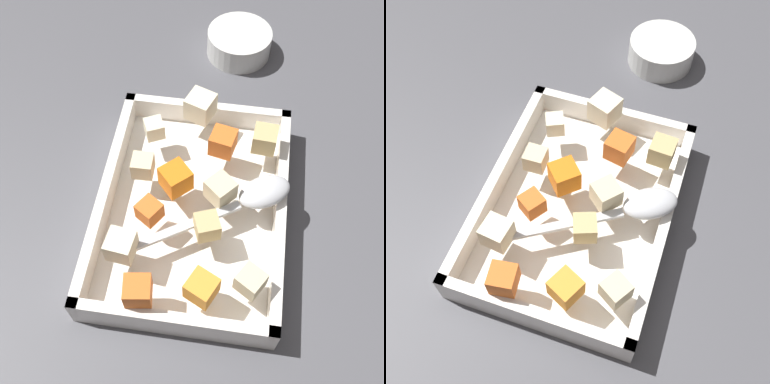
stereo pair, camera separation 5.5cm
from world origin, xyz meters
TOP-DOWN VIEW (x-y plane):
  - ground_plane at (0.00, 0.00)m, footprint 4.00×4.00m
  - baking_dish at (0.01, 0.02)m, footprint 0.30×0.22m
  - carrot_chunk_mid_right at (0.08, -0.01)m, footprint 0.03×0.03m
  - carrot_chunk_heap_side at (0.02, 0.04)m, footprint 0.04×0.04m
  - carrot_chunk_mid_left at (-0.12, 0.05)m, footprint 0.03×0.03m
  - carrot_chunk_heap_top at (-0.11, -0.01)m, footprint 0.04×0.04m
  - carrot_chunk_near_right at (-0.03, 0.06)m, footprint 0.03×0.03m
  - potato_chunk_far_right at (-0.09, -0.06)m, footprint 0.04×0.04m
  - potato_chunk_near_spoon at (0.01, -0.02)m, footprint 0.04×0.04m
  - potato_chunk_corner_nw at (0.09, -0.06)m, footprint 0.03×0.03m
  - potato_chunk_corner_sw at (0.09, 0.08)m, footprint 0.03×0.03m
  - potato_chunk_corner_ne at (0.13, 0.02)m, footprint 0.04×0.04m
  - potato_chunk_under_handle at (-0.04, -0.01)m, footprint 0.03×0.03m
  - potato_chunk_far_left at (-0.07, 0.08)m, footprint 0.03×0.03m
  - potato_chunk_center at (0.03, 0.08)m, footprint 0.03×0.03m
  - serving_spoon at (0.01, -0.06)m, footprint 0.13×0.19m
  - small_prep_bowl at (0.31, -0.01)m, footprint 0.10×0.10m

SIDE VIEW (x-z plane):
  - ground_plane at x=0.00m, z-range 0.00..0.00m
  - baking_dish at x=0.01m, z-range -0.01..0.04m
  - small_prep_bowl at x=0.31m, z-range 0.00..0.04m
  - serving_spoon at x=0.01m, z-range 0.05..0.07m
  - potato_chunk_corner_sw at x=0.09m, z-range 0.05..0.07m
  - carrot_chunk_near_right at x=-0.03m, z-range 0.05..0.07m
  - potato_chunk_center at x=0.03m, z-range 0.05..0.07m
  - potato_chunk_under_handle at x=-0.04m, z-range 0.05..0.07m
  - potato_chunk_far_right at x=-0.09m, z-range 0.05..0.07m
  - carrot_chunk_mid_left at x=-0.12m, z-range 0.05..0.08m
  - carrot_chunk_heap_top at x=-0.11m, z-range 0.05..0.08m
  - potato_chunk_near_spoon at x=0.01m, z-range 0.05..0.08m
  - potato_chunk_corner_nw at x=0.09m, z-range 0.05..0.08m
  - carrot_chunk_mid_right at x=0.08m, z-range 0.05..0.08m
  - potato_chunk_far_left at x=-0.07m, z-range 0.05..0.08m
  - carrot_chunk_heap_side at x=0.02m, z-range 0.05..0.08m
  - potato_chunk_corner_ne at x=0.13m, z-range 0.05..0.08m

